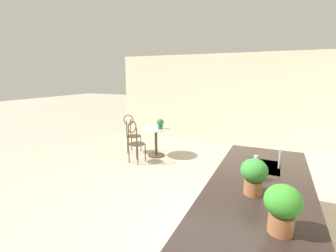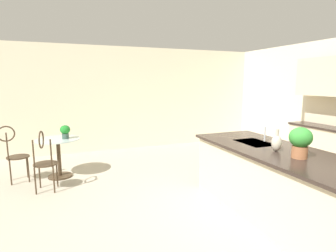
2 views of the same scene
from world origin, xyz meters
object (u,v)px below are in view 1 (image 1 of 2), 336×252
object	(u,v)px
bistro_table	(156,139)
vase_on_counter	(255,171)
potted_plant_counter_far	(283,206)
chair_near_window	(135,140)
potted_plant_on_table	(160,123)
potted_plant_counter_near	(254,174)
chair_by_island	(132,132)

from	to	relation	value
bistro_table	vase_on_counter	distance (m)	3.84
potted_plant_counter_far	vase_on_counter	distance (m)	0.94
chair_near_window	potted_plant_counter_far	xyz separation A→B (m)	(2.95, 3.11, 0.56)
potted_plant_on_table	bistro_table	bearing A→B (deg)	-99.09
potted_plant_on_table	potted_plant_counter_near	world-z (taller)	potted_plant_counter_near
chair_near_window	vase_on_counter	size ratio (longest dim) A/B	3.62
potted_plant_counter_near	vase_on_counter	size ratio (longest dim) A/B	1.26
bistro_table	potted_plant_counter_far	bearing A→B (deg)	38.65
bistro_table	potted_plant_on_table	distance (m)	0.46
chair_by_island	vase_on_counter	distance (m)	4.38
bistro_table	vase_on_counter	xyz separation A→B (m)	(2.73, 2.64, 0.58)
bistro_table	potted_plant_on_table	bearing A→B (deg)	80.91
chair_near_window	potted_plant_on_table	world-z (taller)	chair_near_window
potted_plant_counter_near	potted_plant_counter_far	bearing A→B (deg)	24.26
bistro_table	potted_plant_counter_far	world-z (taller)	potted_plant_counter_far
chair_by_island	potted_plant_counter_near	bearing A→B (deg)	47.71
potted_plant_counter_far	chair_by_island	bearing A→B (deg)	-134.96
chair_near_window	vase_on_counter	distance (m)	3.54
potted_plant_counter_far	vase_on_counter	bearing A→B (deg)	-163.71
bistro_table	chair_by_island	world-z (taller)	chair_by_island
chair_by_island	vase_on_counter	world-z (taller)	vase_on_counter
potted_plant_counter_near	vase_on_counter	bearing A→B (deg)	-177.50
bistro_table	chair_by_island	distance (m)	0.75
chair_near_window	bistro_table	bearing A→B (deg)	162.79
chair_by_island	potted_plant_on_table	size ratio (longest dim) A/B	4.07
potted_plant_counter_far	potted_plant_counter_near	xyz separation A→B (m)	(-0.55, -0.25, -0.01)
chair_near_window	potted_plant_counter_far	bearing A→B (deg)	46.50
chair_near_window	potted_plant_counter_far	distance (m)	4.33
potted_plant_counter_far	potted_plant_counter_near	world-z (taller)	potted_plant_counter_far
potted_plant_on_table	potted_plant_counter_near	distance (m)	3.97
chair_by_island	potted_plant_counter_near	distance (m)	4.62
bistro_table	chair_near_window	world-z (taller)	chair_near_window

